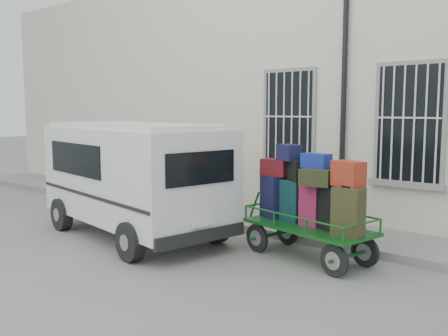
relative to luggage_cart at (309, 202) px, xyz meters
name	(u,v)px	position (x,y,z in m)	size (l,w,h in m)	color
ground	(216,251)	(-1.51, -0.63, -0.98)	(80.00, 80.00, 0.00)	slate
building	(356,91)	(-1.51, 4.87, 2.02)	(24.00, 5.15, 6.00)	beige
sidewalk	(283,225)	(-1.51, 1.57, -0.91)	(24.00, 1.70, 0.15)	gray
luggage_cart	(309,202)	(0.00, 0.00, 0.00)	(2.68, 1.43, 1.92)	black
van	(133,172)	(-3.45, -0.87, 0.30)	(4.71, 2.63, 2.25)	white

